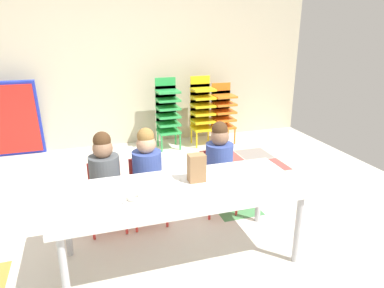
# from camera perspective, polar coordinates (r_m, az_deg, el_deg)

# --- Properties ---
(ground_plane) EXTENTS (6.16, 4.90, 0.02)m
(ground_plane) POSITION_cam_1_polar(r_m,az_deg,el_deg) (3.39, -7.05, -12.72)
(ground_plane) COLOR silver
(back_wall) EXTENTS (6.16, 0.10, 2.40)m
(back_wall) POSITION_cam_1_polar(r_m,az_deg,el_deg) (5.36, -12.77, 12.44)
(back_wall) COLOR beige
(back_wall) RESTS_ON ground_plane
(craft_table) EXTENTS (1.84, 0.74, 0.61)m
(craft_table) POSITION_cam_1_polar(r_m,az_deg,el_deg) (2.63, -1.94, -8.26)
(craft_table) COLOR white
(craft_table) RESTS_ON ground_plane
(seated_child_near_camera) EXTENTS (0.32, 0.31, 0.92)m
(seated_child_near_camera) POSITION_cam_1_polar(r_m,az_deg,el_deg) (3.10, -14.10, -4.59)
(seated_child_near_camera) COLOR red
(seated_child_near_camera) RESTS_ON ground_plane
(seated_child_middle_seat) EXTENTS (0.32, 0.31, 0.92)m
(seated_child_middle_seat) POSITION_cam_1_polar(r_m,az_deg,el_deg) (3.14, -7.38, -3.87)
(seated_child_middle_seat) COLOR red
(seated_child_middle_seat) RESTS_ON ground_plane
(seated_child_far_right) EXTENTS (0.32, 0.31, 0.92)m
(seated_child_far_right) POSITION_cam_1_polar(r_m,az_deg,el_deg) (3.32, 4.42, -2.48)
(seated_child_far_right) COLOR red
(seated_child_far_right) RESTS_ON ground_plane
(kid_chair_green_stack) EXTENTS (0.32, 0.30, 1.04)m
(kid_chair_green_stack) POSITION_cam_1_polar(r_m,az_deg,el_deg) (5.15, -4.04, 5.57)
(kid_chair_green_stack) COLOR green
(kid_chair_green_stack) RESTS_ON ground_plane
(kid_chair_yellow_stack) EXTENTS (0.32, 0.30, 1.04)m
(kid_chair_yellow_stack) POSITION_cam_1_polar(r_m,az_deg,el_deg) (5.30, 1.64, 5.99)
(kid_chair_yellow_stack) COLOR yellow
(kid_chair_yellow_stack) RESTS_ON ground_plane
(kid_chair_orange_stack) EXTENTS (0.32, 0.30, 0.92)m
(kid_chair_orange_stack) POSITION_cam_1_polar(r_m,az_deg,el_deg) (5.43, 5.07, 5.60)
(kid_chair_orange_stack) COLOR orange
(kid_chair_orange_stack) RESTS_ON ground_plane
(folded_activity_table) EXTENTS (0.90, 0.29, 1.09)m
(folded_activity_table) POSITION_cam_1_polar(r_m,az_deg,el_deg) (5.35, -28.30, 3.40)
(folded_activity_table) COLOR #1E33BF
(folded_activity_table) RESTS_ON ground_plane
(paper_bag_brown) EXTENTS (0.13, 0.09, 0.22)m
(paper_bag_brown) POSITION_cam_1_polar(r_m,az_deg,el_deg) (2.68, 0.76, -3.93)
(paper_bag_brown) COLOR #9E754C
(paper_bag_brown) RESTS_ON craft_table
(paper_plate_near_edge) EXTENTS (0.18, 0.18, 0.01)m
(paper_plate_near_edge) POSITION_cam_1_polar(r_m,az_deg,el_deg) (2.47, -9.40, -8.98)
(paper_plate_near_edge) COLOR white
(paper_plate_near_edge) RESTS_ON craft_table
(paper_plate_center_table) EXTENTS (0.18, 0.18, 0.01)m
(paper_plate_center_table) POSITION_cam_1_polar(r_m,az_deg,el_deg) (2.75, -3.79, -5.79)
(paper_plate_center_table) COLOR white
(paper_plate_center_table) RESTS_ON craft_table
(donut_powdered_on_plate) EXTENTS (0.10, 0.10, 0.03)m
(donut_powdered_on_plate) POSITION_cam_1_polar(r_m,az_deg,el_deg) (2.47, -9.42, -8.62)
(donut_powdered_on_plate) COLOR white
(donut_powdered_on_plate) RESTS_ON craft_table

